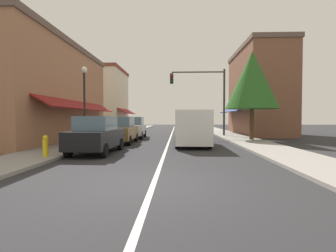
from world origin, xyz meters
name	(u,v)px	position (x,y,z in m)	size (l,w,h in m)	color
ground_plane	(171,136)	(0.00, 18.00, 0.00)	(80.00, 80.00, 0.00)	#28282B
sidewalk_left	(114,135)	(-5.50, 18.00, 0.06)	(2.60, 56.00, 0.12)	gray
sidewalk_right	(229,135)	(5.50, 18.00, 0.06)	(2.60, 56.00, 0.12)	gray
lane_center_stripe	(171,136)	(0.00, 18.00, 0.00)	(0.14, 52.00, 0.01)	silver
storefront_left_block	(47,92)	(-8.96, 12.00, 3.57)	(5.64, 14.20, 7.13)	#9E6B4C
storefront_right_block	(258,92)	(8.79, 20.00, 4.34)	(5.29, 10.20, 8.67)	brown
storefront_far_left	(101,100)	(-9.78, 28.00, 4.13)	(7.28, 8.20, 8.26)	beige
parked_car_nearest_left	(97,135)	(-3.24, 5.63, 0.88)	(1.87, 4.14, 1.77)	black
parked_car_second_left	(121,130)	(-3.13, 10.37, 0.88)	(1.81, 4.12, 1.77)	brown
parked_car_third_left	(134,128)	(-3.07, 14.95, 0.88)	(1.88, 4.15, 1.77)	silver
van_in_lane	(192,127)	(1.50, 9.23, 1.15)	(2.03, 5.19, 2.12)	silver
traffic_signal_mast_arm	(206,91)	(3.16, 16.78, 4.12)	(4.96, 0.50, 6.06)	#333333
street_lamp_left_near	(84,93)	(-4.84, 8.41, 3.16)	(0.36, 0.36, 4.67)	black
tree_right_near	(252,80)	(6.02, 12.47, 4.43)	(3.80, 3.80, 6.54)	#4C331E
fire_hydrant	(45,146)	(-4.76, 3.77, 0.55)	(0.22, 0.22, 0.87)	gold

